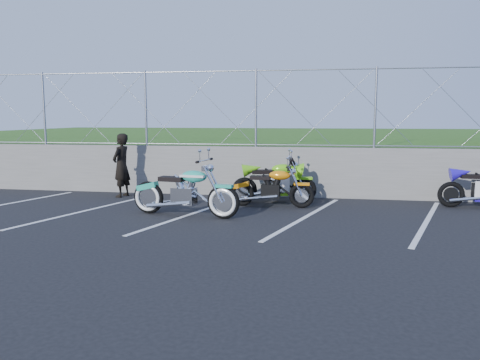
% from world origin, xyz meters
% --- Properties ---
extents(ground, '(90.00, 90.00, 0.00)m').
position_xyz_m(ground, '(0.00, 0.00, 0.00)').
color(ground, black).
rests_on(ground, ground).
extents(retaining_wall, '(30.00, 0.22, 1.30)m').
position_xyz_m(retaining_wall, '(0.00, 3.50, 0.65)').
color(retaining_wall, '#62615D').
rests_on(retaining_wall, ground).
extents(grass_field, '(30.00, 20.00, 1.30)m').
position_xyz_m(grass_field, '(0.00, 13.50, 0.65)').
color(grass_field, '#264F15').
rests_on(grass_field, ground).
extents(chain_link_fence, '(28.00, 0.03, 2.00)m').
position_xyz_m(chain_link_fence, '(0.00, 3.50, 2.30)').
color(chain_link_fence, gray).
rests_on(chain_link_fence, retaining_wall).
extents(parking_lines, '(18.29, 4.31, 0.01)m').
position_xyz_m(parking_lines, '(1.20, 1.00, 0.00)').
color(parking_lines, silver).
rests_on(parking_lines, ground).
extents(cruiser_turquoise, '(2.41, 0.76, 1.20)m').
position_xyz_m(cruiser_turquoise, '(-0.09, 0.67, 0.48)').
color(cruiser_turquoise, black).
rests_on(cruiser_turquoise, ground).
extents(naked_orange, '(1.97, 0.67, 0.98)m').
position_xyz_m(naked_orange, '(1.60, 1.97, 0.42)').
color(naked_orange, black).
rests_on(naked_orange, ground).
extents(sportbike_green, '(2.06, 0.73, 1.07)m').
position_xyz_m(sportbike_green, '(1.61, 2.60, 0.46)').
color(sportbike_green, black).
rests_on(sportbike_green, ground).
extents(person_standing, '(0.49, 0.66, 1.65)m').
position_xyz_m(person_standing, '(-2.42, 2.73, 0.83)').
color(person_standing, black).
rests_on(person_standing, ground).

